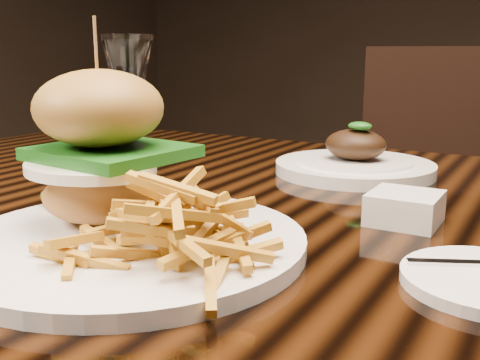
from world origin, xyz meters
The scene contains 7 objects.
dining_table centered at (0.00, 0.00, 0.67)m, with size 1.60×0.90×0.75m.
burger_plate centered at (-0.09, -0.24, 0.81)m, with size 0.33×0.33×0.22m.
ramekin centered at (0.12, -0.03, 0.77)m, with size 0.07×0.07×0.03m, color white.
wine_glass centered at (-0.29, 0.00, 0.90)m, with size 0.08×0.08×0.21m.
water_tumbler centered at (-0.41, 0.08, 0.80)m, with size 0.07×0.07×0.10m, color white.
far_dish centered at (-0.01, 0.20, 0.77)m, with size 0.24×0.24×0.08m.
chair_far centered at (0.00, 0.89, 0.54)m, with size 0.54×0.55×0.95m.
Camera 1 is at (0.26, -0.63, 0.93)m, focal length 42.00 mm.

